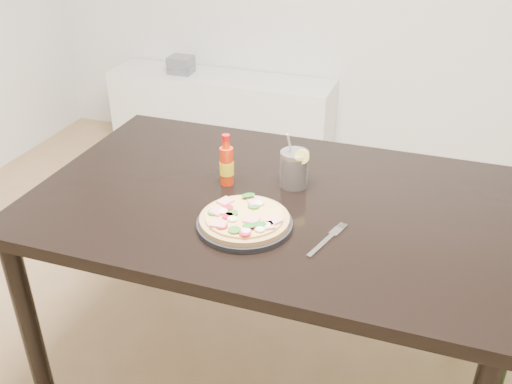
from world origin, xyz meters
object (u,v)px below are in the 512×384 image
(plate, at_px, (245,224))
(dining_table, at_px, (269,220))
(media_console, at_px, (221,115))
(hot_sauce_bottle, at_px, (227,165))
(pizza, at_px, (244,218))
(cola_cup, at_px, (294,170))
(fork, at_px, (328,239))

(plate, bearing_deg, dining_table, 85.84)
(dining_table, bearing_deg, media_console, 116.87)
(dining_table, relative_size, hot_sauce_bottle, 8.51)
(plate, relative_size, hot_sauce_bottle, 1.59)
(pizza, distance_m, hot_sauce_bottle, 0.26)
(cola_cup, distance_m, media_console, 1.95)
(dining_table, bearing_deg, cola_cup, 61.93)
(hot_sauce_bottle, bearing_deg, plate, -57.47)
(pizza, bearing_deg, dining_table, 86.09)
(pizza, height_order, hot_sauce_bottle, hot_sauce_bottle)
(plate, xyz_separation_m, media_console, (-0.86, 1.90, -0.51))
(media_console, bearing_deg, hot_sauce_bottle, -66.78)
(hot_sauce_bottle, relative_size, media_console, 0.12)
(pizza, distance_m, fork, 0.23)
(pizza, distance_m, media_console, 2.15)
(cola_cup, distance_m, fork, 0.31)
(dining_table, bearing_deg, fork, -37.10)
(plate, relative_size, pizza, 1.07)
(dining_table, distance_m, pizza, 0.21)
(plate, xyz_separation_m, cola_cup, (0.06, 0.27, 0.05))
(fork, height_order, media_console, fork)
(pizza, relative_size, hot_sauce_bottle, 1.49)
(hot_sauce_bottle, relative_size, fork, 0.89)
(dining_table, height_order, fork, fork)
(plate, distance_m, fork, 0.23)
(plate, height_order, cola_cup, cola_cup)
(pizza, bearing_deg, hot_sauce_bottle, 122.29)
(dining_table, relative_size, cola_cup, 7.95)
(hot_sauce_bottle, xyz_separation_m, fork, (0.37, -0.20, -0.06))
(plate, height_order, media_console, plate)
(dining_table, height_order, plate, plate)
(dining_table, relative_size, plate, 5.33)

